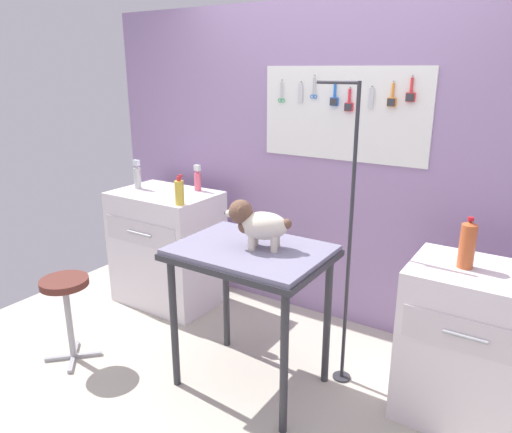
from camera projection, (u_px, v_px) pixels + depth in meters
ground at (230, 405)px, 2.79m from camera, size 4.40×4.00×0.04m
rear_wall_panel at (331, 168)px, 3.46m from camera, size 4.00×0.11×2.30m
grooming_table at (251, 264)px, 2.73m from camera, size 0.86×0.64×0.88m
grooming_arm at (348, 252)px, 2.76m from camera, size 0.29×0.11×1.78m
dog at (257, 223)px, 2.65m from camera, size 0.37×0.26×0.27m
counter_left at (167, 247)px, 3.88m from camera, size 0.80×0.58×0.92m
cabinet_right at (470, 346)px, 2.55m from camera, size 0.68×0.54×0.87m
stool at (66, 296)px, 3.07m from camera, size 0.30×0.30×0.57m
spray_bottle_short at (198, 180)px, 3.77m from camera, size 0.05×0.05×0.20m
pump_bottle_white at (179, 192)px, 3.38m from camera, size 0.07×0.07×0.22m
spray_bottle_tall at (137, 176)px, 3.84m from camera, size 0.06×0.06×0.23m
soda_bottle at (467, 244)px, 2.42m from camera, size 0.08×0.08×0.27m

